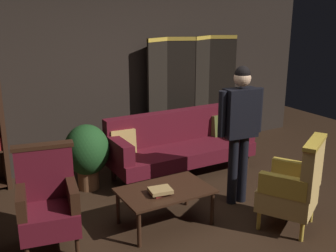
% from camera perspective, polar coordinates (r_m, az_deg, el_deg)
% --- Properties ---
extents(ground_plane, '(10.00, 10.00, 0.00)m').
position_cam_1_polar(ground_plane, '(4.68, 4.97, -13.68)').
color(ground_plane, black).
extents(back_wall, '(7.20, 0.10, 2.80)m').
position_cam_1_polar(back_wall, '(6.29, -7.49, 7.63)').
color(back_wall, black).
rests_on(back_wall, ground_plane).
extents(folding_screen, '(1.69, 0.24, 1.90)m').
position_cam_1_polar(folding_screen, '(6.75, 3.29, 4.74)').
color(folding_screen, black).
rests_on(folding_screen, ground_plane).
extents(velvet_couch, '(2.12, 0.78, 0.88)m').
position_cam_1_polar(velvet_couch, '(5.89, 1.54, -2.37)').
color(velvet_couch, black).
rests_on(velvet_couch, ground_plane).
extents(coffee_table, '(1.00, 0.64, 0.42)m').
position_cam_1_polar(coffee_table, '(4.51, -0.42, -9.48)').
color(coffee_table, black).
rests_on(coffee_table, ground_plane).
extents(armchair_gilt_accent, '(0.79, 0.79, 1.04)m').
position_cam_1_polar(armchair_gilt_accent, '(4.61, 17.41, -8.11)').
color(armchair_gilt_accent, gold).
rests_on(armchair_gilt_accent, ground_plane).
extents(armchair_wing_left, '(0.67, 0.67, 1.04)m').
position_cam_1_polar(armchair_wing_left, '(4.25, -16.60, -10.19)').
color(armchair_wing_left, black).
rests_on(armchair_wing_left, ground_plane).
extents(standing_figure, '(0.59, 0.26, 1.70)m').
position_cam_1_polar(standing_figure, '(4.86, 10.11, 0.42)').
color(standing_figure, black).
rests_on(standing_figure, ground_plane).
extents(potted_plant, '(0.59, 0.59, 0.88)m').
position_cam_1_polar(potted_plant, '(5.43, -11.36, -3.65)').
color(potted_plant, brown).
rests_on(potted_plant, ground_plane).
extents(book_red_leather, '(0.19, 0.15, 0.02)m').
position_cam_1_polar(book_red_leather, '(4.38, -1.08, -9.44)').
color(book_red_leather, maroon).
rests_on(book_red_leather, coffee_table).
extents(book_tan_leather, '(0.26, 0.22, 0.04)m').
position_cam_1_polar(book_tan_leather, '(4.37, -1.09, -9.06)').
color(book_tan_leather, '#9E7A47').
rests_on(book_tan_leather, book_red_leather).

